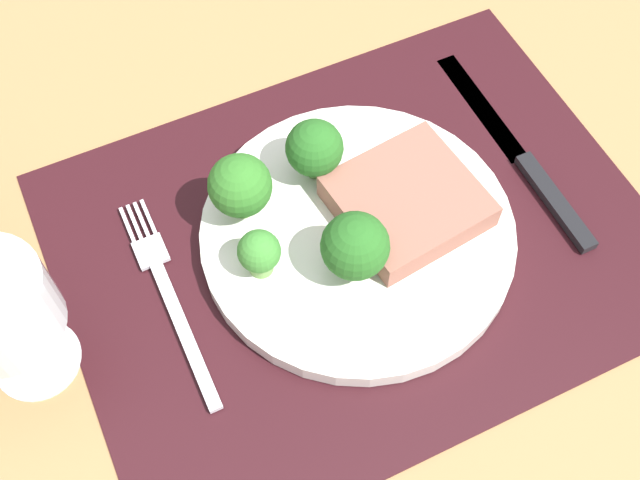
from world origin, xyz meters
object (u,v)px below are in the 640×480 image
steak (408,202)px  knife (525,162)px  plate (357,234)px  fork (169,297)px

steak → knife: steak is taller
plate → steak: size_ratio=2.38×
fork → knife: 31.63cm
steak → fork: steak is taller
plate → fork: 15.49cm
plate → fork: plate is taller
plate → steak: (4.29, -0.09, 1.99)cm
plate → knife: size_ratio=1.09×
steak → knife: 12.19cm
fork → knife: knife is taller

